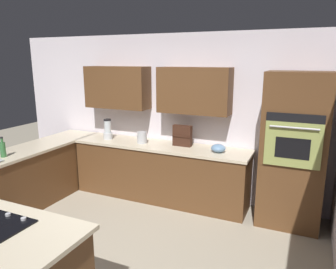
# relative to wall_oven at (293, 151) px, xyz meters

# --- Properties ---
(ground_plane) EXTENTS (14.00, 14.00, 0.00)m
(ground_plane) POSITION_rel_wall_oven_xyz_m (1.85, 1.72, -1.03)
(ground_plane) COLOR #9E937F
(wall_back) EXTENTS (6.00, 0.44, 2.60)m
(wall_back) POSITION_rel_wall_oven_xyz_m (1.92, -0.33, 0.38)
(wall_back) COLOR silver
(wall_back) RESTS_ON ground
(lower_cabinets_back) EXTENTS (2.80, 0.60, 0.86)m
(lower_cabinets_back) POSITION_rel_wall_oven_xyz_m (1.95, -0.00, -0.60)
(lower_cabinets_back) COLOR brown
(lower_cabinets_back) RESTS_ON ground
(countertop_back) EXTENTS (2.84, 0.64, 0.04)m
(countertop_back) POSITION_rel_wall_oven_xyz_m (1.95, -0.00, -0.15)
(countertop_back) COLOR beige
(countertop_back) RESTS_ON lower_cabinets_back
(lower_cabinets_side) EXTENTS (0.60, 2.90, 0.86)m
(lower_cabinets_side) POSITION_rel_wall_oven_xyz_m (3.67, 1.17, -0.60)
(lower_cabinets_side) COLOR brown
(lower_cabinets_side) RESTS_ON ground
(countertop_side) EXTENTS (0.64, 2.94, 0.04)m
(countertop_side) POSITION_rel_wall_oven_xyz_m (3.67, 1.17, -0.15)
(countertop_side) COLOR beige
(countertop_side) RESTS_ON lower_cabinets_side
(wall_oven) EXTENTS (0.80, 0.66, 2.06)m
(wall_oven) POSITION_rel_wall_oven_xyz_m (0.00, 0.00, 0.00)
(wall_oven) COLOR brown
(wall_oven) RESTS_ON ground
(blender) EXTENTS (0.15, 0.15, 0.34)m
(blender) POSITION_rel_wall_oven_xyz_m (2.90, 0.02, 0.01)
(blender) COLOR silver
(blender) RESTS_ON countertop_back
(mixing_bowl) EXTENTS (0.21, 0.21, 0.12)m
(mixing_bowl) POSITION_rel_wall_oven_xyz_m (1.00, 0.02, -0.08)
(mixing_bowl) COLOR #668CB2
(mixing_bowl) RESTS_ON countertop_back
(spice_rack) EXTENTS (0.29, 0.11, 0.32)m
(spice_rack) POSITION_rel_wall_oven_xyz_m (1.60, -0.08, 0.03)
(spice_rack) COLOR #381E14
(spice_rack) RESTS_ON countertop_back
(kettle) EXTENTS (0.16, 0.16, 0.18)m
(kettle) POSITION_rel_wall_oven_xyz_m (2.25, 0.02, -0.04)
(kettle) COLOR #B7BABF
(kettle) RESTS_ON countertop_back
(dish_soap_bottle) EXTENTS (0.07, 0.07, 0.28)m
(dish_soap_bottle) POSITION_rel_wall_oven_xyz_m (3.62, 1.46, -0.02)
(dish_soap_bottle) COLOR #336B38
(dish_soap_bottle) RESTS_ON countertop_side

